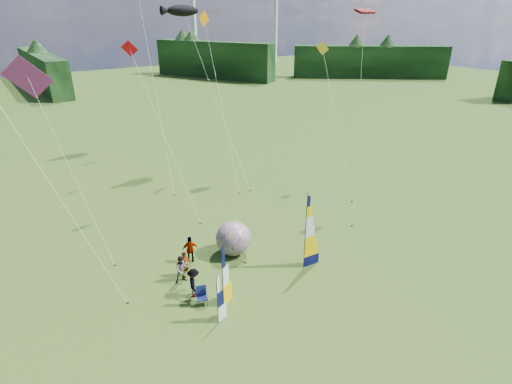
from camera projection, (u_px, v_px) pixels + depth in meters
ground at (308, 295)px, 23.69m from camera, size 220.00×220.00×0.00m
treeline_ring at (312, 237)px, 22.04m from camera, size 210.00×210.00×8.00m
turbine_left at (276, 13)px, 124.93m from camera, size 8.00×1.20×30.00m
turbine_right at (194, 13)px, 117.14m from camera, size 8.00×1.20×30.00m
feather_banner_main at (305, 233)px, 25.18m from camera, size 1.40×0.22×5.17m
side_banner_left at (223, 279)px, 21.98m from camera, size 1.01×0.53×3.85m
side_banner_far at (217, 301)px, 20.96m from camera, size 0.87×0.37×2.93m
bol_inflatable at (233, 238)px, 27.30m from camera, size 2.83×2.83×2.42m
spectator_a at (186, 264)px, 25.06m from camera, size 0.76×0.68×1.75m
spectator_b at (182, 269)px, 24.52m from camera, size 0.95×0.59×1.82m
spectator_c at (194, 283)px, 23.26m from camera, size 0.85×1.28×1.85m
spectator_d at (190, 249)px, 26.48m from camera, size 1.20×0.82×1.90m
camp_chair at (202, 296)px, 22.72m from camera, size 0.81×0.81×1.11m
kite_whale at (215, 88)px, 38.41m from camera, size 7.76×15.97×17.20m
kite_rainbow_delta at (69, 156)px, 25.32m from camera, size 8.79×12.00×13.93m
kite_parafoil at (360, 108)px, 30.99m from camera, size 9.56×9.80×17.09m
small_kite_red at (164, 130)px, 31.39m from camera, size 4.88×10.52×13.77m
small_kite_orange at (221, 98)px, 37.25m from camera, size 8.32×11.92×15.96m
small_kite_yellow at (337, 118)px, 35.82m from camera, size 7.29×10.26×13.27m
small_kite_pink at (54, 182)px, 21.00m from camera, size 8.79×9.65×14.31m
small_kite_green at (153, 73)px, 37.03m from camera, size 8.98×14.00×20.37m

